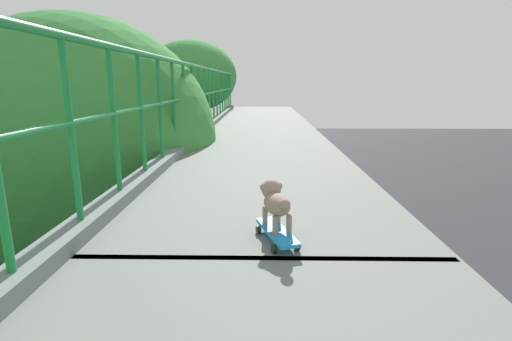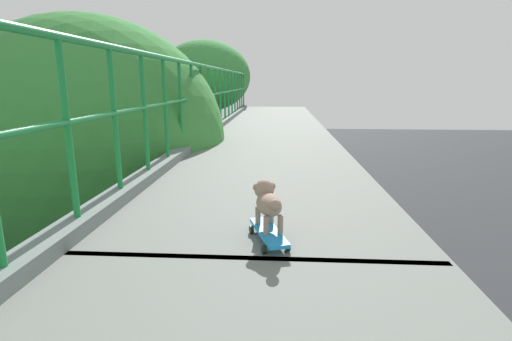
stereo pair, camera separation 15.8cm
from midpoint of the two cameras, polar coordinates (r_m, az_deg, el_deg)
city_bus at (r=19.46m, az=-25.01°, el=-3.83°), size 2.67×11.56×3.50m
roadside_tree_mid at (r=7.38m, az=-22.58°, el=3.62°), size 4.68×4.68×8.38m
roadside_tree_far at (r=16.04m, az=-7.35°, el=13.44°), size 3.68×3.68×8.91m
toy_skateboard at (r=2.50m, az=3.73°, el=-9.37°), size 0.28×0.51×0.08m
small_dog at (r=2.49m, az=3.58°, el=-4.55°), size 0.23×0.37×0.30m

